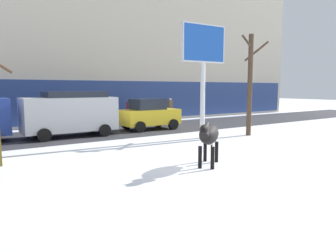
# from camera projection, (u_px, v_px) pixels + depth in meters

# --- Properties ---
(ground_plane) EXTENTS (120.00, 120.00, 0.00)m
(ground_plane) POSITION_uv_depth(u_px,v_px,m) (193.00, 166.00, 10.18)
(ground_plane) COLOR white
(road_strip) EXTENTS (60.00, 5.60, 0.01)m
(road_strip) POSITION_uv_depth(u_px,v_px,m) (92.00, 133.00, 17.47)
(road_strip) COLOR #333338
(road_strip) RESTS_ON ground
(building_facade) EXTENTS (44.00, 6.10, 13.00)m
(building_facade) POSITION_uv_depth(u_px,v_px,m) (54.00, 32.00, 22.32)
(building_facade) COLOR #BCB29E
(building_facade) RESTS_ON ground
(cow_black) EXTENTS (1.73, 1.52, 1.54)m
(cow_black) POSITION_uv_depth(u_px,v_px,m) (209.00, 135.00, 10.08)
(cow_black) COLOR black
(cow_black) RESTS_ON ground
(billboard) EXTENTS (2.53, 0.33, 5.56)m
(billboard) POSITION_uv_depth(u_px,v_px,m) (203.00, 50.00, 15.28)
(billboard) COLOR silver
(billboard) RESTS_ON ground
(car_silver_van) EXTENTS (4.62, 2.16, 2.32)m
(car_silver_van) POSITION_uv_depth(u_px,v_px,m) (70.00, 113.00, 16.12)
(car_silver_van) COLOR #B7BABF
(car_silver_van) RESTS_ON ground
(car_yellow_hatchback) EXTENTS (3.52, 1.96, 1.86)m
(car_yellow_hatchback) POSITION_uv_depth(u_px,v_px,m) (149.00, 114.00, 18.92)
(car_yellow_hatchback) COLOR gold
(car_yellow_hatchback) RESTS_ON ground
(pedestrian_near_billboard) EXTENTS (0.36, 0.24, 1.73)m
(pedestrian_near_billboard) POSITION_uv_depth(u_px,v_px,m) (130.00, 111.00, 22.06)
(pedestrian_near_billboard) COLOR #282833
(pedestrian_near_billboard) RESTS_ON ground
(pedestrian_by_cars) EXTENTS (0.36, 0.24, 1.73)m
(pedestrian_by_cars) POSITION_uv_depth(u_px,v_px,m) (170.00, 109.00, 24.03)
(pedestrian_by_cars) COLOR #282833
(pedestrian_by_cars) RESTS_ON ground
(bare_tree_right_lot) EXTENTS (1.29, 1.33, 5.25)m
(bare_tree_right_lot) POSITION_uv_depth(u_px,v_px,m) (250.00, 82.00, 16.43)
(bare_tree_right_lot) COLOR #4C3828
(bare_tree_right_lot) RESTS_ON ground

